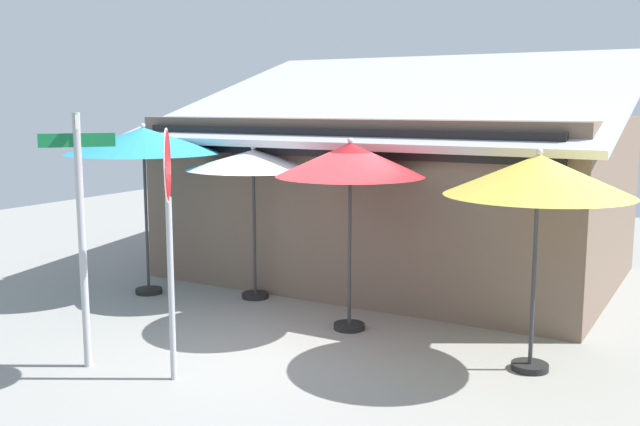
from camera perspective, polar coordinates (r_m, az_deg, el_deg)
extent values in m
cube|color=gray|center=(9.70, -2.95, -10.67)|extent=(28.00, 28.00, 0.10)
cube|color=#705B4C|center=(13.53, 6.16, 1.39)|extent=(7.65, 5.14, 2.92)
cube|color=silver|center=(13.29, 6.02, 9.31)|extent=(8.15, 5.66, 1.70)
cube|color=black|center=(11.10, 0.72, 5.60)|extent=(7.05, 0.16, 0.44)
cylinder|color=#A8AAB2|center=(9.00, -18.26, -2.23)|extent=(0.09, 0.09, 3.06)
cube|color=#116B38|center=(8.85, -18.70, 6.89)|extent=(0.67, 0.58, 0.16)
cube|color=#116B38|center=(8.86, -18.63, 5.47)|extent=(0.58, 0.67, 0.16)
cube|color=white|center=(8.39, -18.65, 6.82)|extent=(0.07, 0.06, 0.16)
cylinder|color=#A8AAB2|center=(8.41, -11.67, -5.96)|extent=(0.07, 0.07, 2.13)
cylinder|color=white|center=(8.17, -11.97, 3.69)|extent=(0.52, 0.67, 0.83)
cylinder|color=red|center=(8.17, -11.97, 3.69)|extent=(0.50, 0.64, 0.78)
cylinder|color=black|center=(12.54, -13.35, -6.00)|extent=(0.44, 0.44, 0.08)
cylinder|color=#333335|center=(12.30, -13.54, -0.76)|extent=(0.05, 0.05, 2.40)
cone|color=#2D99BC|center=(12.16, -13.77, 5.58)|extent=(2.52, 2.52, 0.42)
sphere|color=silver|center=(12.15, -13.81, 6.72)|extent=(0.08, 0.08, 0.08)
cylinder|color=black|center=(11.97, -5.14, -6.49)|extent=(0.44, 0.44, 0.08)
cylinder|color=#333335|center=(11.74, -5.21, -1.57)|extent=(0.05, 0.05, 2.17)
cone|color=white|center=(11.59, -5.29, 4.23)|extent=(2.17, 2.17, 0.31)
sphere|color=silver|center=(11.57, -5.30, 5.15)|extent=(0.08, 0.08, 0.08)
cylinder|color=black|center=(10.34, 2.31, -8.92)|extent=(0.44, 0.44, 0.08)
cylinder|color=#333335|center=(10.07, 2.35, -3.11)|extent=(0.05, 0.05, 2.22)
cone|color=#B21E23|center=(9.88, 2.39, 4.23)|extent=(2.06, 2.06, 0.46)
sphere|color=silver|center=(9.87, 2.40, 5.73)|extent=(0.08, 0.08, 0.08)
cylinder|color=black|center=(9.18, 16.23, -11.56)|extent=(0.44, 0.44, 0.08)
cylinder|color=#333335|center=(8.88, 16.51, -5.26)|extent=(0.05, 0.05, 2.16)
cone|color=#EAD14C|center=(8.68, 16.87, 2.89)|extent=(2.18, 2.18, 0.47)
sphere|color=silver|center=(8.66, 16.94, 4.64)|extent=(0.08, 0.08, 0.08)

